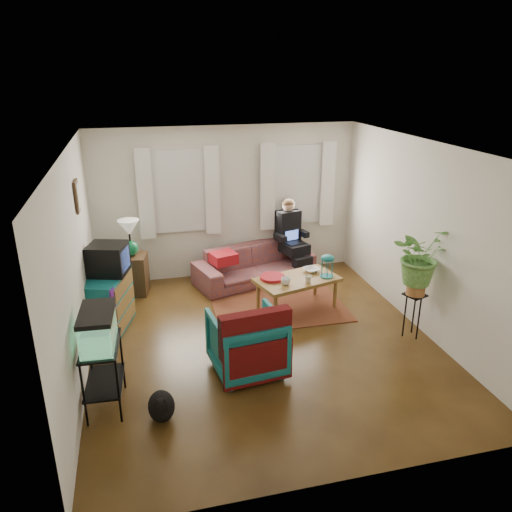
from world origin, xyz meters
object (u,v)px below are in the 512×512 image
object	(u,v)px
armchair	(247,340)
plant_stand	(412,315)
dresser	(109,302)
side_table	(133,274)
coffee_table	(297,293)
sofa	(255,259)
aquarium_stand	(104,376)

from	to	relation	value
armchair	plant_stand	distance (m)	2.39
armchair	dresser	bearing A→B (deg)	-49.09
side_table	armchair	distance (m)	2.92
dresser	coffee_table	world-z (taller)	dresser
sofa	coffee_table	distance (m)	1.26
sofa	side_table	distance (m)	2.04
side_table	dresser	world-z (taller)	dresser
side_table	sofa	bearing A→B (deg)	0.20
aquarium_stand	coffee_table	world-z (taller)	aquarium_stand
side_table	aquarium_stand	xyz separation A→B (m)	(-0.35, -2.93, 0.05)
plant_stand	dresser	bearing A→B (deg)	162.85
dresser	plant_stand	distance (m)	4.19
dresser	plant_stand	bearing A→B (deg)	-0.38
coffee_table	armchair	bearing A→B (deg)	-143.12
side_table	coffee_table	size ratio (longest dim) A/B	0.54
side_table	plant_stand	size ratio (longest dim) A/B	1.03
sofa	side_table	world-z (taller)	sofa
side_table	dresser	bearing A→B (deg)	-106.78
armchair	coffee_table	xyz separation A→B (m)	(1.11, 1.43, -0.16)
sofa	armchair	size ratio (longest dim) A/B	2.46
sofa	coffee_table	world-z (taller)	sofa
dresser	aquarium_stand	size ratio (longest dim) A/B	1.16
coffee_table	side_table	bearing A→B (deg)	138.34
armchair	plant_stand	bearing A→B (deg)	179.63
sofa	coffee_table	xyz separation A→B (m)	(0.37, -1.20, -0.15)
armchair	coffee_table	size ratio (longest dim) A/B	0.68
side_table	aquarium_stand	distance (m)	2.95
coffee_table	plant_stand	xyz separation A→B (m)	(1.26, -1.17, 0.06)
coffee_table	plant_stand	world-z (taller)	plant_stand
sofa	aquarium_stand	distance (m)	3.78
side_table	aquarium_stand	size ratio (longest dim) A/B	0.86
sofa	plant_stand	world-z (taller)	sofa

